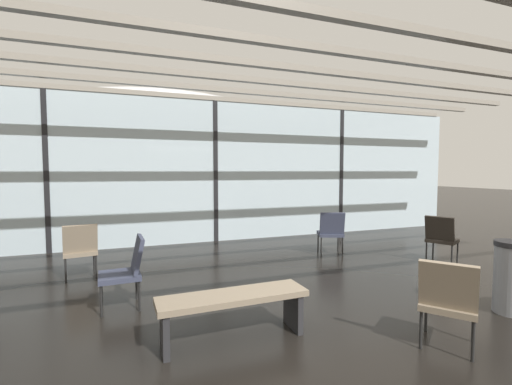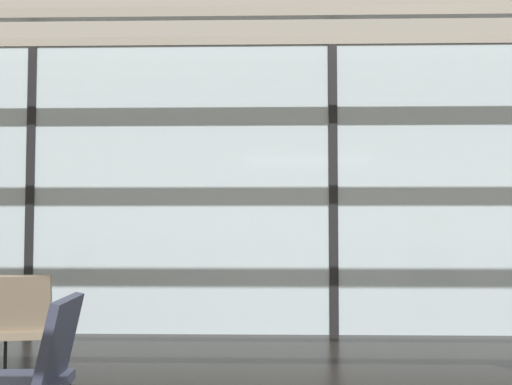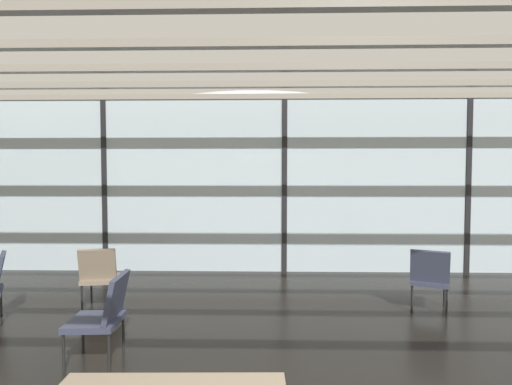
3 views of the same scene
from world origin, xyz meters
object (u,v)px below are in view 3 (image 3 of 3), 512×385
lounge_chair_1 (100,274)px  parked_airplane (242,164)px  lounge_chair_4 (104,312)px  lounge_chair_3 (429,276)px

lounge_chair_1 → parked_airplane: bearing=-112.6°
lounge_chair_1 → lounge_chair_4: bearing=106.2°
lounge_chair_3 → lounge_chair_4: bearing=42.5°
lounge_chair_1 → lounge_chair_3: size_ratio=1.00×
parked_airplane → lounge_chair_4: size_ratio=14.91×
parked_airplane → lounge_chair_3: 7.54m
parked_airplane → lounge_chair_1: 7.10m
lounge_chair_4 → lounge_chair_3: bearing=107.1°
lounge_chair_3 → lounge_chair_4: size_ratio=1.00×
lounge_chair_1 → lounge_chair_4: size_ratio=1.00×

